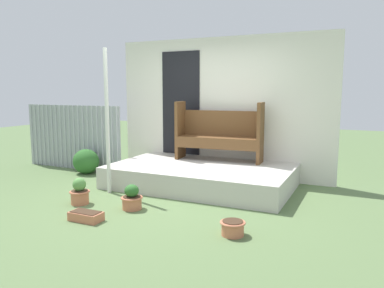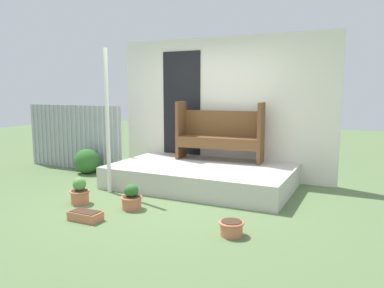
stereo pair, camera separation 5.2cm
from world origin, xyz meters
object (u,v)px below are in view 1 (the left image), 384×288
Objects in this scene: flower_pot_left at (80,193)px; support_post at (107,122)px; bench at (219,132)px; flower_pot_right at (233,227)px; shrub_by_fence at (86,161)px; flower_pot_middle at (132,198)px; planter_box_rect at (86,216)px.

support_post is at bearing 90.18° from flower_pot_left.
bench is 5.42× the size of flower_pot_right.
shrub_by_fence is (-2.55, -0.63, -0.64)m from bench.
flower_pot_middle is at bearing 8.12° from flower_pot_left.
flower_pot_left is at bearing 175.27° from flower_pot_right.
flower_pot_left is 0.76m from planter_box_rect.
flower_pot_right is at bearing -20.33° from support_post.
support_post is at bearing -36.37° from shrub_by_fence.
flower_pot_left is at bearing -51.93° from shrub_by_fence.
support_post is at bearing 114.80° from planter_box_rect.
flower_pot_left is 0.92× the size of planter_box_rect.
bench is 2.30m from flower_pot_middle.
planter_box_rect is at bearing -112.48° from flower_pot_middle.
shrub_by_fence is (-3.65, 1.81, 0.15)m from flower_pot_right.
flower_pot_middle is 1.60m from flower_pot_right.
flower_pot_left reaches higher than planter_box_rect.
flower_pot_middle is 2.57m from shrub_by_fence.
support_post is 1.19m from flower_pot_left.
support_post is at bearing 145.14° from flower_pot_middle.
bench is 4.13× the size of flower_pot_left.
flower_pot_middle is at bearing -35.78° from shrub_by_fence.
bench is at bearing 13.78° from shrub_by_fence.
shrub_by_fence is at bearing 153.56° from flower_pot_right.
support_post is 2.75m from flower_pot_right.
planter_box_rect is (0.55, -0.52, -0.11)m from flower_pot_left.
bench is 3.80× the size of planter_box_rect.
flower_pot_middle is 0.66× the size of shrub_by_fence.
bench is 2.79m from flower_pot_right.
bench is at bearing 50.45° from support_post.
planter_box_rect is at bearing -49.54° from shrub_by_fence.
support_post is 5.44× the size of planter_box_rect.
bench is (1.29, 1.56, -0.25)m from support_post.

